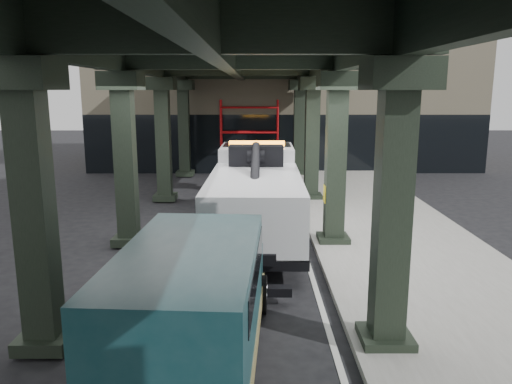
{
  "coord_description": "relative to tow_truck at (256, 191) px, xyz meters",
  "views": [
    {
      "loc": [
        0.3,
        -12.12,
        4.5
      ],
      "look_at": [
        0.33,
        1.55,
        1.7
      ],
      "focal_mm": 35.0,
      "sensor_mm": 36.0,
      "label": 1
    }
  ],
  "objects": [
    {
      "name": "ground",
      "position": [
        -0.33,
        -3.05,
        -1.43
      ],
      "size": [
        90.0,
        90.0,
        0.0
      ],
      "primitive_type": "plane",
      "color": "black",
      "rests_on": "ground"
    },
    {
      "name": "sidewalk",
      "position": [
        4.17,
        -1.05,
        -1.36
      ],
      "size": [
        5.0,
        40.0,
        0.15
      ],
      "primitive_type": "cube",
      "color": "gray",
      "rests_on": "ground"
    },
    {
      "name": "lane_stripe",
      "position": [
        1.37,
        -1.05,
        -1.42
      ],
      "size": [
        0.12,
        38.0,
        0.01
      ],
      "primitive_type": "cube",
      "color": "silver",
      "rests_on": "ground"
    },
    {
      "name": "viaduct",
      "position": [
        -0.73,
        -1.05,
        4.03
      ],
      "size": [
        7.4,
        32.0,
        6.4
      ],
      "color": "black",
      "rests_on": "ground"
    },
    {
      "name": "building",
      "position": [
        1.67,
        16.95,
        2.57
      ],
      "size": [
        22.0,
        10.0,
        8.0
      ],
      "primitive_type": "cube",
      "color": "#C6B793",
      "rests_on": "ground"
    },
    {
      "name": "scaffolding",
      "position": [
        -0.33,
        11.59,
        0.68
      ],
      "size": [
        3.08,
        0.88,
        4.0
      ],
      "color": "red",
      "rests_on": "ground"
    },
    {
      "name": "tow_truck",
      "position": [
        0.0,
        0.0,
        0.0
      ],
      "size": [
        2.84,
        9.01,
        2.93
      ],
      "rotation": [
        0.0,
        0.0,
        -0.02
      ],
      "color": "black",
      "rests_on": "ground"
    },
    {
      "name": "towed_van",
      "position": [
        -1.0,
        -7.77,
        -0.25
      ],
      "size": [
        2.45,
        5.52,
        2.19
      ],
      "rotation": [
        0.0,
        0.0,
        -0.06
      ],
      "color": "#10353A",
      "rests_on": "ground"
    }
  ]
}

